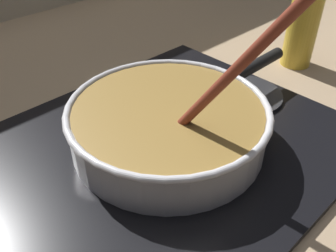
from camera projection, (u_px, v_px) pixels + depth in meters
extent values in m
cube|color=#9E8466|center=(141.00, 222.00, 0.50)|extent=(2.40, 1.60, 0.04)
cube|color=black|center=(168.00, 145.00, 0.59)|extent=(0.56, 0.48, 0.01)
torus|color=#592D0C|center=(168.00, 140.00, 0.58)|extent=(0.19, 0.19, 0.01)
cylinder|color=#262628|center=(244.00, 94.00, 0.69)|extent=(0.14, 0.14, 0.01)
cylinder|color=silver|center=(168.00, 126.00, 0.57)|extent=(0.30, 0.30, 0.07)
cylinder|color=olive|center=(168.00, 124.00, 0.56)|extent=(0.29, 0.29, 0.06)
torus|color=silver|center=(168.00, 108.00, 0.55)|extent=(0.31, 0.31, 0.01)
cylinder|color=black|center=(256.00, 65.00, 0.68)|extent=(0.15, 0.02, 0.02)
cylinder|color=#EDD88C|center=(163.00, 91.00, 0.60)|extent=(0.04, 0.04, 0.01)
cylinder|color=#E5CC7A|center=(112.00, 111.00, 0.56)|extent=(0.03, 0.03, 0.01)
cylinder|color=beige|center=(153.00, 112.00, 0.56)|extent=(0.03, 0.03, 0.01)
cylinder|color=#EDD88C|center=(210.00, 87.00, 0.62)|extent=(0.03, 0.03, 0.01)
cylinder|color=#EDD88C|center=(143.00, 85.00, 0.62)|extent=(0.04, 0.04, 0.01)
cylinder|color=maroon|center=(232.00, 73.00, 0.43)|extent=(0.05, 0.16, 0.23)
cube|color=brown|center=(177.00, 129.00, 0.53)|extent=(0.04, 0.05, 0.01)
cylinder|color=gold|center=(303.00, 23.00, 0.77)|extent=(0.06, 0.06, 0.19)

